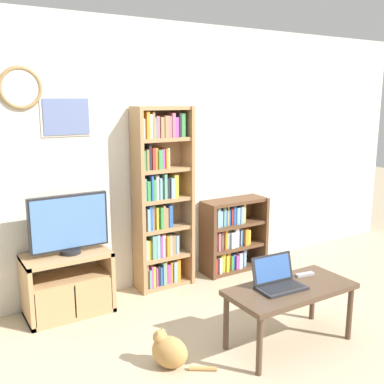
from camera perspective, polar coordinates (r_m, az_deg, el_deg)
ground_plane at (r=3.43m, az=8.28°, el=-21.40°), size 18.00×18.00×0.00m
wall_back at (r=4.43m, az=-6.32°, el=4.39°), size 7.10×0.09×2.60m
tv_stand at (r=4.16m, az=-15.43°, el=-11.18°), size 0.74×0.41×0.55m
television at (r=3.99m, az=-15.35°, el=-3.97°), size 0.68×0.18×0.52m
bookshelf_tall at (r=4.42m, az=-4.06°, el=-1.05°), size 0.58×0.24×1.80m
bookshelf_short at (r=4.96m, az=4.81°, el=-5.59°), size 0.74×0.29×0.80m
coffee_table at (r=3.58m, az=12.37°, el=-12.48°), size 1.00×0.47×0.47m
laptop at (r=3.51m, az=10.80°, el=-10.87°), size 0.38×0.27×0.23m
remote_near_laptop at (r=3.79m, az=14.12°, el=-10.11°), size 0.16×0.07×0.02m
cat at (r=3.37m, az=-3.02°, el=-19.49°), size 0.42×0.39×0.28m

